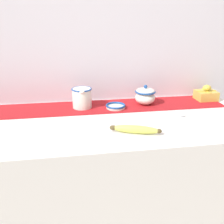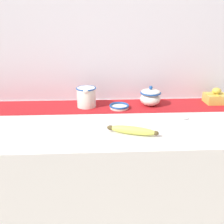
{
  "view_description": "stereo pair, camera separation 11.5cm",
  "coord_description": "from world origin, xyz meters",
  "px_view_note": "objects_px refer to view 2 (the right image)",
  "views": [
    {
      "loc": [
        -0.12,
        -1.09,
        1.39
      ],
      "look_at": [
        0.05,
        -0.03,
        0.98
      ],
      "focal_mm": 40.0,
      "sensor_mm": 36.0,
      "label": 1
    },
    {
      "loc": [
        -0.01,
        -1.11,
        1.39
      ],
      "look_at": [
        0.05,
        -0.03,
        0.98
      ],
      "focal_mm": 40.0,
      "sensor_mm": 36.0,
      "label": 2
    }
  ],
  "objects_px": {
    "gift_box": "(216,98)",
    "small_dish": "(119,106)",
    "sugar_bowl": "(150,97)",
    "banana": "(132,130)",
    "cream_pitcher": "(86,96)",
    "spoon": "(183,118)"
  },
  "relations": [
    {
      "from": "spoon",
      "to": "gift_box",
      "type": "relative_size",
      "value": 1.21
    },
    {
      "from": "sugar_bowl",
      "to": "gift_box",
      "type": "height_order",
      "value": "sugar_bowl"
    },
    {
      "from": "sugar_bowl",
      "to": "banana",
      "type": "distance_m",
      "value": 0.38
    },
    {
      "from": "cream_pitcher",
      "to": "gift_box",
      "type": "height_order",
      "value": "cream_pitcher"
    },
    {
      "from": "small_dish",
      "to": "spoon",
      "type": "distance_m",
      "value": 0.34
    },
    {
      "from": "cream_pitcher",
      "to": "banana",
      "type": "distance_m",
      "value": 0.41
    },
    {
      "from": "sugar_bowl",
      "to": "small_dish",
      "type": "relative_size",
      "value": 1.07
    },
    {
      "from": "small_dish",
      "to": "cream_pitcher",
      "type": "bearing_deg",
      "value": 166.98
    },
    {
      "from": "cream_pitcher",
      "to": "gift_box",
      "type": "bearing_deg",
      "value": 1.79
    },
    {
      "from": "sugar_bowl",
      "to": "spoon",
      "type": "relative_size",
      "value": 0.8
    },
    {
      "from": "gift_box",
      "to": "small_dish",
      "type": "bearing_deg",
      "value": -173.46
    },
    {
      "from": "cream_pitcher",
      "to": "spoon",
      "type": "height_order",
      "value": "cream_pitcher"
    },
    {
      "from": "spoon",
      "to": "banana",
      "type": "bearing_deg",
      "value": -127.3
    },
    {
      "from": "banana",
      "to": "cream_pitcher",
      "type": "bearing_deg",
      "value": 120.01
    },
    {
      "from": "gift_box",
      "to": "spoon",
      "type": "bearing_deg",
      "value": -139.13
    },
    {
      "from": "spoon",
      "to": "cream_pitcher",
      "type": "bearing_deg",
      "value": 179.29
    },
    {
      "from": "cream_pitcher",
      "to": "small_dish",
      "type": "height_order",
      "value": "cream_pitcher"
    },
    {
      "from": "sugar_bowl",
      "to": "banana",
      "type": "xyz_separation_m",
      "value": [
        -0.14,
        -0.36,
        -0.03
      ]
    },
    {
      "from": "sugar_bowl",
      "to": "banana",
      "type": "height_order",
      "value": "sugar_bowl"
    },
    {
      "from": "small_dish",
      "to": "banana",
      "type": "bearing_deg",
      "value": -84.56
    },
    {
      "from": "banana",
      "to": "sugar_bowl",
      "type": "bearing_deg",
      "value": 67.94
    },
    {
      "from": "cream_pitcher",
      "to": "sugar_bowl",
      "type": "relative_size",
      "value": 1.11
    }
  ]
}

